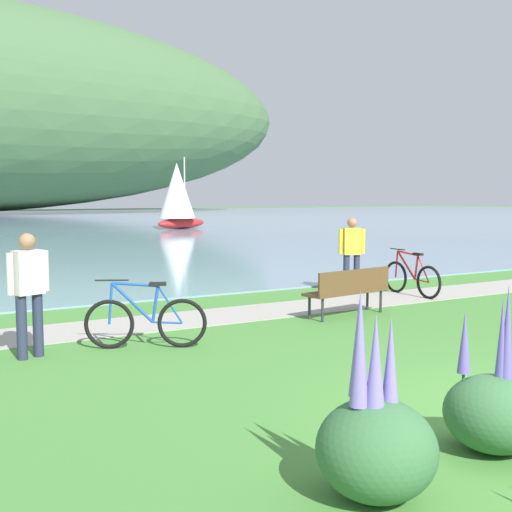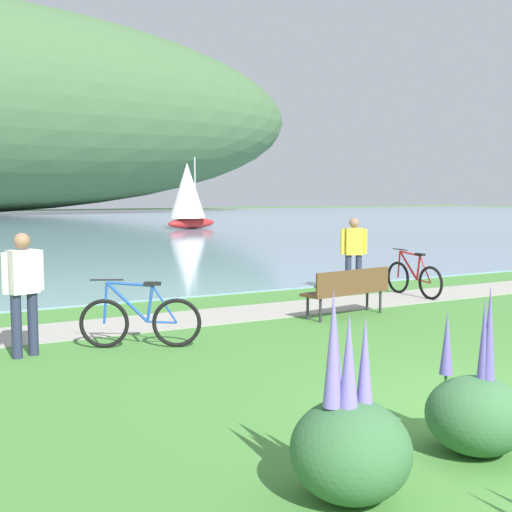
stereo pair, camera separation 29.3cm
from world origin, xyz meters
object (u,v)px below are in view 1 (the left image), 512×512
Objects in this scene: bicycle_leaning_near_bench at (412,278)px; person_at_shoreline at (352,250)px; person_on_the_grass at (29,287)px; sailboat_mid_bay at (177,195)px; bicycle_beside_path at (145,321)px; park_bench_near_camera at (349,288)px.

person_at_shoreline is (-0.91, 0.97, 0.58)m from bicycle_leaning_near_bench.
bicycle_leaning_near_bench is 1.04× the size of person_on_the_grass.
person_at_shoreline is at bearing -105.22° from sailboat_mid_bay.
sailboat_mid_bay is (13.34, 30.01, 1.82)m from bicycle_beside_path.
sailboat_mid_bay is (14.91, 29.77, 1.24)m from person_on_the_grass.
bicycle_leaning_near_bench is at bearing 24.71° from park_bench_near_camera.
person_at_shoreline reaches higher than bicycle_beside_path.
sailboat_mid_bay is (7.43, 27.31, 1.24)m from person_at_shoreline.
bicycle_leaning_near_bench is 0.38× the size of sailboat_mid_bay.
bicycle_leaning_near_bench is 7.04m from bicycle_beside_path.
bicycle_leaning_near_bench is 29.07m from sailboat_mid_bay.
bicycle_beside_path is 1.69m from person_on_the_grass.
sailboat_mid_bay reaches higher than bicycle_leaning_near_bench.
sailboat_mid_bay is at bearing 66.03° from bicycle_beside_path.
park_bench_near_camera is 4.14m from bicycle_beside_path.
bicycle_beside_path is (-6.82, -1.74, 0.00)m from bicycle_leaning_near_bench.
bicycle_leaning_near_bench is at bearing -46.68° from person_at_shoreline.
bicycle_leaning_near_bench is at bearing 10.10° from person_on_the_grass.
park_bench_near_camera is 2.98m from bicycle_leaning_near_bench.
bicycle_beside_path is 0.95× the size of person_on_the_grass.
park_bench_near_camera is 2.89m from person_at_shoreline.
person_on_the_grass is 33.32m from sailboat_mid_bay.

